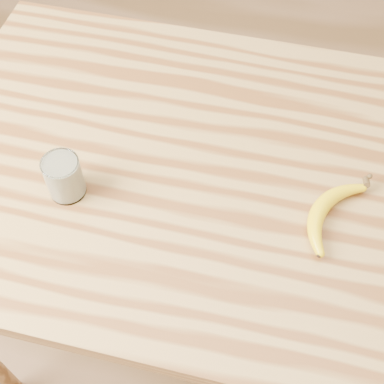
# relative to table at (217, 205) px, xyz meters

# --- Properties ---
(table) EXTENTS (1.20, 0.80, 0.90)m
(table) POSITION_rel_table_xyz_m (0.00, 0.00, 0.00)
(table) COLOR #9F753C
(table) RESTS_ON ground
(smoothie_glass) EXTENTS (0.07, 0.07, 0.09)m
(smoothie_glass) POSITION_rel_table_xyz_m (-0.27, -0.12, 0.17)
(smoothie_glass) COLOR white
(smoothie_glass) RESTS_ON table
(banana) EXTENTS (0.18, 0.27, 0.03)m
(banana) POSITION_rel_table_xyz_m (0.20, -0.06, 0.15)
(banana) COLOR #E6BA0A
(banana) RESTS_ON table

